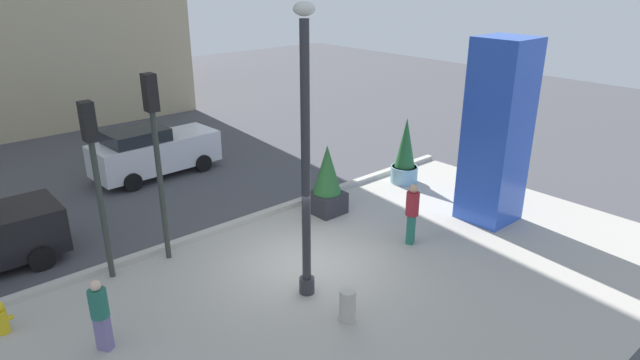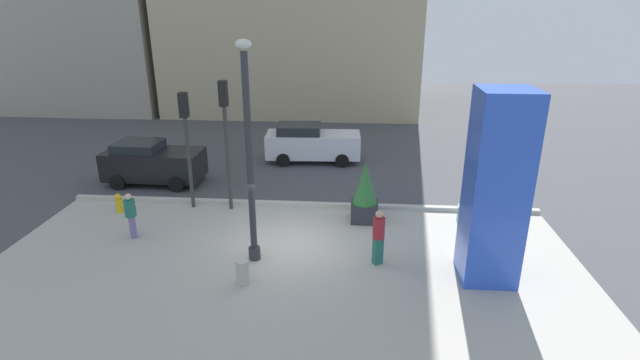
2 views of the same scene
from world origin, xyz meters
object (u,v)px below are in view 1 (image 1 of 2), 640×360
object	(u,v)px
art_pillar_blue	(497,133)
potted_plant_near_right	(327,181)
fire_hydrant	(1,318)
concrete_bollard	(347,306)
lamp_post	(306,165)
traffic_light_corner	(155,140)
potted_plant_curbside	(405,155)
traffic_light_far_side	(94,163)
pedestrian_crossing	(412,211)
car_far_lane	(154,151)
pedestrian_by_curb	(100,312)

from	to	relation	value
art_pillar_blue	potted_plant_near_right	bearing A→B (deg)	134.25
fire_hydrant	concrete_bollard	size ratio (longest dim) A/B	1.00
lamp_post	traffic_light_corner	bearing A→B (deg)	114.33
potted_plant_near_right	potted_plant_curbside	world-z (taller)	potted_plant_curbside
lamp_post	traffic_light_corner	world-z (taller)	lamp_post
potted_plant_curbside	traffic_light_far_side	distance (m)	10.56
fire_hydrant	potted_plant_curbside	bearing A→B (deg)	0.54
fire_hydrant	pedestrian_crossing	size ratio (longest dim) A/B	0.43
lamp_post	traffic_light_far_side	distance (m)	4.92
potted_plant_near_right	traffic_light_corner	world-z (taller)	traffic_light_corner
concrete_bollard	car_far_lane	distance (m)	11.18
car_far_lane	pedestrian_crossing	bearing A→B (deg)	-73.32
traffic_light_far_side	traffic_light_corner	xyz separation A→B (m)	(1.49, -0.06, 0.26)
art_pillar_blue	potted_plant_curbside	xyz separation A→B (m)	(0.37, 3.65, -1.69)
car_far_lane	pedestrian_crossing	world-z (taller)	car_far_lane
concrete_bollard	traffic_light_corner	bearing A→B (deg)	107.73
concrete_bollard	traffic_light_far_side	world-z (taller)	traffic_light_far_side
potted_plant_near_right	traffic_light_corner	size ratio (longest dim) A/B	0.45
potted_plant_curbside	pedestrian_by_curb	distance (m)	11.73
art_pillar_blue	traffic_light_far_side	bearing A→B (deg)	157.01
art_pillar_blue	traffic_light_far_side	world-z (taller)	art_pillar_blue
lamp_post	car_far_lane	distance (m)	10.02
potted_plant_near_right	car_far_lane	world-z (taller)	potted_plant_near_right
art_pillar_blue	potted_plant_curbside	bearing A→B (deg)	84.23
traffic_light_corner	pedestrian_by_curb	size ratio (longest dim) A/B	3.07
traffic_light_far_side	traffic_light_corner	world-z (taller)	traffic_light_corner
potted_plant_curbside	pedestrian_crossing	distance (m)	4.66
potted_plant_near_right	potted_plant_curbside	xyz separation A→B (m)	(3.81, 0.12, -0.04)
traffic_light_far_side	lamp_post	bearing A→B (deg)	-49.90
lamp_post	traffic_light_corner	xyz separation A→B (m)	(-1.67, 3.70, 0.06)
potted_plant_curbside	traffic_light_far_side	xyz separation A→B (m)	(-10.36, 0.59, 1.97)
fire_hydrant	traffic_light_corner	xyz separation A→B (m)	(4.08, 0.66, 2.89)
fire_hydrant	traffic_light_corner	distance (m)	5.04
pedestrian_crossing	fire_hydrant	bearing A→B (deg)	162.30
traffic_light_corner	pedestrian_by_curb	distance (m)	4.42
concrete_bollard	lamp_post	bearing A→B (deg)	88.39
traffic_light_far_side	art_pillar_blue	bearing A→B (deg)	-22.99
fire_hydrant	traffic_light_far_side	world-z (taller)	traffic_light_far_side
potted_plant_curbside	concrete_bollard	xyz separation A→B (m)	(-7.23, -4.58, -0.65)
pedestrian_by_curb	traffic_light_corner	bearing A→B (deg)	44.12
lamp_post	fire_hydrant	size ratio (longest dim) A/B	8.75
concrete_bollard	pedestrian_by_curb	size ratio (longest dim) A/B	0.47
lamp_post	pedestrian_by_curb	distance (m)	5.05
potted_plant_near_right	concrete_bollard	xyz separation A→B (m)	(-3.43, -4.46, -0.69)
traffic_light_corner	pedestrian_crossing	bearing A→B (deg)	-34.21
potted_plant_near_right	potted_plant_curbside	size ratio (longest dim) A/B	0.93
fire_hydrant	pedestrian_by_curb	world-z (taller)	pedestrian_by_curb
potted_plant_curbside	car_far_lane	world-z (taller)	potted_plant_curbside
traffic_light_corner	concrete_bollard	bearing A→B (deg)	-72.27
lamp_post	car_far_lane	bearing A→B (deg)	84.99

